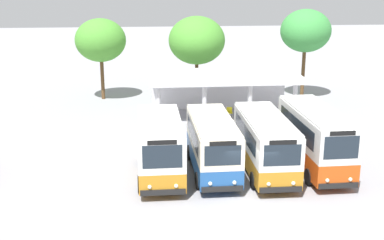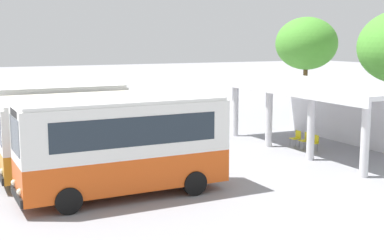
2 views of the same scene
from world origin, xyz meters
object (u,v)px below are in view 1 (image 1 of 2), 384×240
at_px(city_bus_middle_cream, 265,142).
at_px(waiting_chair_end_by_column, 212,112).
at_px(city_bus_fourth_amber, 315,136).
at_px(city_bus_second_in_row, 212,143).
at_px(waiting_chair_middle_seat, 230,112).
at_px(waiting_chair_second_from_end, 221,112).
at_px(city_bus_nearest_orange, 160,145).

relative_size(city_bus_middle_cream, waiting_chair_end_by_column, 8.63).
distance_m(city_bus_fourth_amber, waiting_chair_end_by_column, 11.86).
relative_size(city_bus_second_in_row, waiting_chair_middle_seat, 8.29).
bearing_deg(waiting_chair_second_from_end, city_bus_fourth_amber, -71.35).
bearing_deg(city_bus_nearest_orange, waiting_chair_middle_seat, 63.14).
xyz_separation_m(city_bus_second_in_row, city_bus_fourth_amber, (5.85, 0.05, 0.19)).
bearing_deg(city_bus_middle_cream, waiting_chair_end_by_column, 97.54).
relative_size(waiting_chair_end_by_column, waiting_chair_middle_seat, 1.00).
height_order(city_bus_nearest_orange, city_bus_fourth_amber, city_bus_fourth_amber).
distance_m(city_bus_nearest_orange, city_bus_middle_cream, 5.85).
relative_size(city_bus_middle_cream, city_bus_fourth_amber, 0.98).
bearing_deg(city_bus_second_in_row, waiting_chair_second_from_end, 79.02).
height_order(city_bus_nearest_orange, city_bus_second_in_row, city_bus_nearest_orange).
distance_m(city_bus_fourth_amber, waiting_chair_middle_seat, 11.44).
bearing_deg(waiting_chair_middle_seat, waiting_chair_end_by_column, -179.08).
xyz_separation_m(city_bus_second_in_row, waiting_chair_end_by_column, (1.44, 10.98, -1.21)).
bearing_deg(waiting_chair_middle_seat, city_bus_middle_cream, -89.56).
xyz_separation_m(city_bus_fourth_amber, waiting_chair_second_from_end, (-3.71, 10.98, -1.40)).
height_order(city_bus_nearest_orange, waiting_chair_second_from_end, city_bus_nearest_orange).
bearing_deg(waiting_chair_middle_seat, waiting_chair_second_from_end, 177.28).
xyz_separation_m(city_bus_middle_cream, waiting_chair_end_by_column, (-1.48, 11.18, -1.25)).
relative_size(city_bus_nearest_orange, waiting_chair_second_from_end, 7.71).
xyz_separation_m(city_bus_nearest_orange, waiting_chair_end_by_column, (4.36, 11.35, -1.30)).
height_order(city_bus_second_in_row, city_bus_fourth_amber, city_bus_fourth_amber).
xyz_separation_m(city_bus_nearest_orange, city_bus_middle_cream, (5.84, 0.17, -0.05)).
height_order(city_bus_fourth_amber, waiting_chair_middle_seat, city_bus_fourth_amber).
bearing_deg(city_bus_second_in_row, city_bus_fourth_amber, 0.52).
height_order(city_bus_second_in_row, waiting_chair_middle_seat, city_bus_second_in_row).
height_order(city_bus_fourth_amber, waiting_chair_end_by_column, city_bus_fourth_amber).
bearing_deg(city_bus_fourth_amber, waiting_chair_end_by_column, 111.95).
relative_size(city_bus_nearest_orange, city_bus_fourth_amber, 0.88).
distance_m(city_bus_middle_cream, city_bus_fourth_amber, 2.94).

